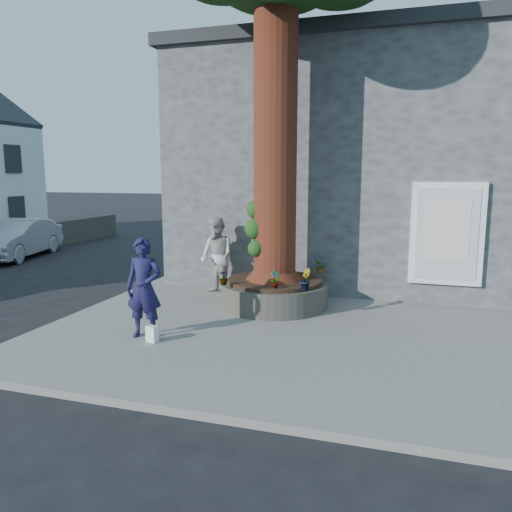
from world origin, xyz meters
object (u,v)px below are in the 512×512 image
(woman, at_px, (217,256))
(car_silver, at_px, (17,239))
(planter, at_px, (274,293))
(man, at_px, (144,288))

(woman, height_order, car_silver, woman)
(woman, bearing_deg, planter, 14.11)
(man, relative_size, car_silver, 0.42)
(man, distance_m, car_silver, 11.22)
(woman, bearing_deg, car_silver, -166.02)
(man, bearing_deg, car_silver, 135.95)
(planter, height_order, woman, woman)
(man, distance_m, woman, 3.28)
(man, height_order, woman, woman)
(woman, bearing_deg, man, -55.97)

